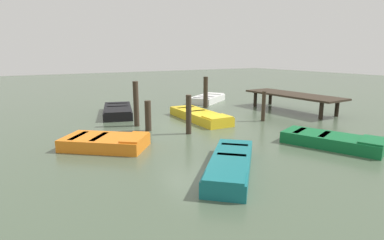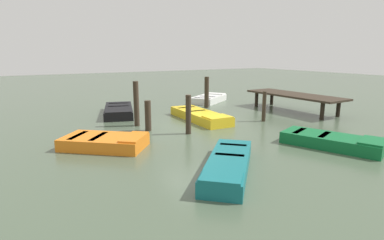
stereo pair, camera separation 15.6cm
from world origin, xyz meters
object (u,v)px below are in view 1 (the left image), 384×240
at_px(mooring_piling_mid_right, 136,104).
at_px(mooring_piling_near_left, 189,115).
at_px(rowboat_white, 207,99).
at_px(mooring_piling_far_left, 264,106).
at_px(rowboat_yellow, 200,116).
at_px(mooring_piling_near_right, 206,92).
at_px(rowboat_green, 332,140).
at_px(rowboat_black, 118,111).
at_px(dock_segment, 293,96).
at_px(rowboat_orange, 106,142).
at_px(rowboat_teal, 230,164).
at_px(mooring_piling_mid_left, 148,116).

height_order(mooring_piling_mid_right, mooring_piling_near_left, mooring_piling_mid_right).
distance_m(rowboat_white, mooring_piling_far_left, 6.34).
bearing_deg(rowboat_yellow, mooring_piling_near_right, 144.17).
height_order(rowboat_yellow, mooring_piling_far_left, mooring_piling_far_left).
bearing_deg(rowboat_yellow, rowboat_green, 16.91).
relative_size(rowboat_white, rowboat_black, 0.81).
bearing_deg(mooring_piling_near_right, rowboat_black, -95.88).
bearing_deg(rowboat_white, dock_segment, -99.87).
bearing_deg(mooring_piling_near_right, rowboat_orange, -55.84).
bearing_deg(rowboat_black, rowboat_orange, -4.28).
distance_m(rowboat_white, mooring_piling_mid_right, 7.75).
bearing_deg(rowboat_orange, mooring_piling_far_left, 43.54).
xyz_separation_m(rowboat_teal, rowboat_yellow, (-6.08, 2.88, -0.00)).
bearing_deg(mooring_piling_far_left, rowboat_white, 170.78).
relative_size(rowboat_black, mooring_piling_far_left, 2.78).
bearing_deg(mooring_piling_mid_left, mooring_piling_near_right, 124.08).
bearing_deg(mooring_piling_near_right, rowboat_teal, -29.65).
relative_size(rowboat_orange, rowboat_teal, 0.91).
distance_m(rowboat_white, rowboat_green, 10.68).
distance_m(dock_segment, rowboat_black, 9.53).
bearing_deg(mooring_piling_near_right, mooring_piling_near_left, -39.66).
bearing_deg(rowboat_orange, rowboat_white, 77.96).
xyz_separation_m(rowboat_black, mooring_piling_mid_left, (3.99, 0.01, 0.41)).
bearing_deg(mooring_piling_far_left, rowboat_green, -11.39).
height_order(rowboat_green, mooring_piling_near_left, mooring_piling_near_left).
height_order(dock_segment, rowboat_yellow, dock_segment).
distance_m(mooring_piling_far_left, mooring_piling_near_right, 4.52).
bearing_deg(mooring_piling_near_right, mooring_piling_mid_left, -55.92).
xyz_separation_m(rowboat_green, mooring_piling_near_right, (-8.79, 0.58, 0.69)).
relative_size(rowboat_yellow, mooring_piling_mid_right, 2.06).
height_order(mooring_piling_near_left, mooring_piling_near_right, mooring_piling_near_right).
height_order(rowboat_orange, rowboat_yellow, same).
height_order(rowboat_green, rowboat_black, same).
height_order(mooring_piling_far_left, mooring_piling_near_right, mooring_piling_near_right).
xyz_separation_m(rowboat_yellow, mooring_piling_far_left, (1.73, 2.45, 0.49)).
relative_size(dock_segment, rowboat_black, 1.45).
height_order(dock_segment, rowboat_white, dock_segment).
xyz_separation_m(dock_segment, rowboat_teal, (5.46, -8.58, -0.63)).
xyz_separation_m(mooring_piling_far_left, mooring_piling_near_left, (0.24, -4.22, 0.07)).
bearing_deg(rowboat_green, mooring_piling_mid_left, -160.49).
bearing_deg(rowboat_white, mooring_piling_near_right, -160.36).
relative_size(rowboat_yellow, mooring_piling_far_left, 2.87).
relative_size(rowboat_green, mooring_piling_mid_left, 2.73).
bearing_deg(mooring_piling_mid_right, rowboat_green, 35.95).
relative_size(dock_segment, mooring_piling_near_left, 3.63).
distance_m(rowboat_orange, rowboat_white, 10.91).
bearing_deg(rowboat_white, mooring_piling_near_left, -162.41).
height_order(rowboat_black, mooring_piling_near_left, mooring_piling_near_left).
relative_size(mooring_piling_far_left, mooring_piling_mid_right, 0.72).
height_order(rowboat_yellow, mooring_piling_mid_left, mooring_piling_mid_left).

